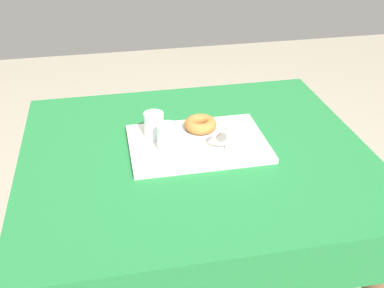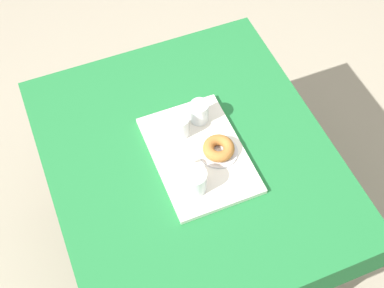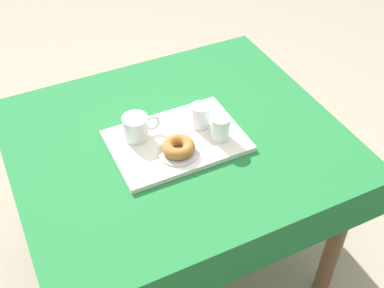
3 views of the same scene
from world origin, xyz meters
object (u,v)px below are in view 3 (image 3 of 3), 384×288
at_px(water_glass_near, 220,129).
at_px(water_glass_far, 201,117).
at_px(tea_mug_left, 136,128).
at_px(sugar_donut_left, 178,147).
at_px(serving_tray, 177,141).
at_px(donut_plate_left, 178,152).
at_px(dining_table, 177,158).

bearing_deg(water_glass_near, water_glass_far, -68.75).
relative_size(tea_mug_left, sugar_donut_left, 1.20).
distance_m(serving_tray, sugar_donut_left, 0.08).
xyz_separation_m(water_glass_far, donut_plate_left, (0.13, 0.09, -0.04)).
bearing_deg(water_glass_far, water_glass_near, 111.25).
bearing_deg(dining_table, sugar_donut_left, 69.40).
relative_size(dining_table, donut_plate_left, 8.26).
relative_size(donut_plate_left, sugar_donut_left, 1.24).
xyz_separation_m(donut_plate_left, sugar_donut_left, (0.00, 0.00, 0.02)).
bearing_deg(water_glass_far, serving_tray, 12.83).
height_order(water_glass_near, sugar_donut_left, water_glass_near).
xyz_separation_m(tea_mug_left, water_glass_near, (-0.25, 0.13, -0.00)).
xyz_separation_m(serving_tray, water_glass_far, (-0.10, -0.02, 0.05)).
bearing_deg(donut_plate_left, tea_mug_left, -54.74).
height_order(dining_table, donut_plate_left, donut_plate_left).
distance_m(dining_table, donut_plate_left, 0.16).
relative_size(dining_table, water_glass_near, 12.93).
height_order(water_glass_far, sugar_donut_left, water_glass_far).
relative_size(serving_tray, tea_mug_left, 3.39).
relative_size(serving_tray, sugar_donut_left, 4.06).
bearing_deg(donut_plate_left, sugar_donut_left, 0.00).
height_order(dining_table, water_glass_near, water_glass_near).
bearing_deg(tea_mug_left, water_glass_near, 153.38).
xyz_separation_m(water_glass_near, water_glass_far, (0.03, -0.08, -0.00)).
height_order(tea_mug_left, water_glass_near, water_glass_near).
xyz_separation_m(dining_table, donut_plate_left, (0.03, 0.09, 0.12)).
distance_m(water_glass_near, sugar_donut_left, 0.16).
bearing_deg(serving_tray, water_glass_far, -167.17).
relative_size(serving_tray, water_glass_near, 5.14).
height_order(serving_tray, tea_mug_left, tea_mug_left).
distance_m(serving_tray, donut_plate_left, 0.07).
xyz_separation_m(serving_tray, tea_mug_left, (0.12, -0.07, 0.05)).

